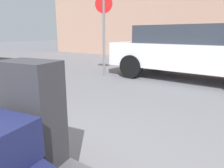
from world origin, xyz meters
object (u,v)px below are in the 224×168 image
at_px(suitcase_charcoal_stacked_top, 33,113).
at_px(no_parking_sign, 104,27).
at_px(suitcase_black_rear_right, 5,103).
at_px(parked_car, 192,51).

xyz_separation_m(suitcase_charcoal_stacked_top, no_parking_sign, (-2.41, 4.09, 0.70)).
xyz_separation_m(suitcase_charcoal_stacked_top, suitcase_black_rear_right, (-0.38, 0.02, -0.01)).
bearing_deg(suitcase_black_rear_right, suitcase_charcoal_stacked_top, -12.82).
relative_size(suitcase_black_rear_right, no_parking_sign, 0.30).
relative_size(suitcase_charcoal_stacked_top, suitcase_black_rear_right, 1.03).
height_order(suitcase_black_rear_right, parked_car, parked_car).
height_order(suitcase_charcoal_stacked_top, suitcase_black_rear_right, suitcase_charcoal_stacked_top).
height_order(suitcase_charcoal_stacked_top, no_parking_sign, no_parking_sign).
relative_size(suitcase_black_rear_right, parked_car, 0.16).
xyz_separation_m(suitcase_charcoal_stacked_top, parked_car, (-0.19, 5.03, 0.07)).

